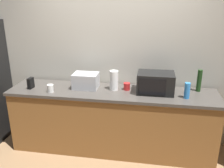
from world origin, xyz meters
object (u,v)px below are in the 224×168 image
mug_white (50,88)px  bottle_spray_cleaner (187,91)px  paper_towel_roll (114,80)px  bottle_wine (199,81)px  cordless_phone (31,83)px  mug_red (127,86)px  microwave (155,83)px  toaster_oven (86,81)px

mug_white → bottle_spray_cleaner: bearing=2.4°
paper_towel_roll → mug_white: paper_towel_roll is taller
bottle_wine → mug_white: size_ratio=2.91×
cordless_phone → mug_red: bearing=11.6°
cordless_phone → bottle_spray_cleaner: size_ratio=0.73×
bottle_spray_cleaner → mug_red: bottle_spray_cleaner is taller
microwave → cordless_phone: size_ratio=3.20×
microwave → paper_towel_roll: same height
toaster_oven → mug_white: (-0.43, -0.23, -0.05)m
mug_white → mug_red: bearing=14.0°
toaster_oven → mug_red: (0.57, 0.02, -0.06)m
bottle_spray_cleaner → paper_towel_roll: bearing=171.2°
mug_red → paper_towel_roll: bearing=-170.7°
microwave → paper_towel_roll: (-0.56, 0.00, 0.00)m
toaster_oven → mug_white: size_ratio=3.31×
cordless_phone → mug_white: cordless_phone is taller
toaster_oven → mug_white: bearing=-151.8°
microwave → mug_white: bearing=-171.0°
toaster_oven → paper_towel_roll: (0.40, -0.01, 0.03)m
cordless_phone → paper_towel_roll: bearing=11.2°
mug_red → bottle_spray_cleaner: bearing=-12.7°
mug_white → cordless_phone: bearing=164.3°
microwave → cordless_phone: (-1.71, -0.13, -0.06)m
bottle_wine → bottle_spray_cleaner: bottle_wine is taller
bottle_spray_cleaner → mug_red: size_ratio=2.09×
toaster_oven → cordless_phone: toaster_oven is taller
paper_towel_roll → mug_white: (-0.83, -0.22, -0.08)m
cordless_phone → microwave: bearing=9.1°
cordless_phone → mug_red: size_ratio=1.53×
toaster_oven → bottle_wine: bearing=4.7°
cordless_phone → bottle_spray_cleaner: 2.10m
microwave → bottle_spray_cleaner: 0.42m
toaster_oven → mug_white: 0.49m
cordless_phone → bottle_spray_cleaner: (2.10, -0.02, 0.03)m
toaster_oven → mug_red: toaster_oven is taller
microwave → bottle_spray_cleaner: bearing=-20.2°
bottle_wine → cordless_phone: bearing=-173.4°
paper_towel_roll → mug_red: (0.17, 0.03, -0.09)m
cordless_phone → bottle_wine: (2.29, 0.26, 0.07)m
bottle_wine → mug_red: 0.97m
mug_red → bottle_wine: bearing=6.3°
toaster_oven → bottle_spray_cleaner: toaster_oven is taller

